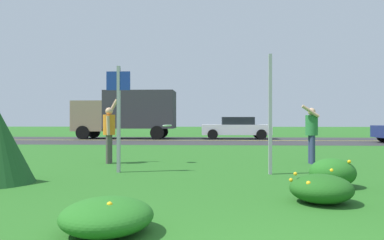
{
  "coord_description": "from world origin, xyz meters",
  "views": [
    {
      "loc": [
        -0.58,
        -2.09,
        1.22
      ],
      "look_at": [
        -1.07,
        7.28,
        1.23
      ],
      "focal_mm": 34.1,
      "sensor_mm": 36.0,
      "label": 1
    }
  ],
  "objects_px": {
    "person_catcher_green_shirt": "(311,130)",
    "frisbee_white": "(167,126)",
    "sign_post_near_path": "(119,108)",
    "car_white_center_left": "(236,128)",
    "sign_post_by_roadside": "(270,114)",
    "box_truck_tan": "(127,112)",
    "person_thrower_orange_shirt": "(109,130)"
  },
  "relations": [
    {
      "from": "car_white_center_left",
      "to": "person_catcher_green_shirt",
      "type": "bearing_deg",
      "value": -85.23
    },
    {
      "from": "sign_post_by_roadside",
      "to": "person_catcher_green_shirt",
      "type": "bearing_deg",
      "value": 54.51
    },
    {
      "from": "person_catcher_green_shirt",
      "to": "car_white_center_left",
      "type": "distance_m",
      "value": 13.87
    },
    {
      "from": "person_catcher_green_shirt",
      "to": "car_white_center_left",
      "type": "xyz_separation_m",
      "value": [
        -1.15,
        13.82,
        -0.2
      ]
    },
    {
      "from": "person_catcher_green_shirt",
      "to": "frisbee_white",
      "type": "relative_size",
      "value": 6.0
    },
    {
      "from": "sign_post_near_path",
      "to": "person_thrower_orange_shirt",
      "type": "xyz_separation_m",
      "value": [
        -0.72,
        1.78,
        -0.56
      ]
    },
    {
      "from": "person_catcher_green_shirt",
      "to": "frisbee_white",
      "type": "xyz_separation_m",
      "value": [
        -4.09,
        -0.05,
        0.13
      ]
    },
    {
      "from": "sign_post_near_path",
      "to": "car_white_center_left",
      "type": "height_order",
      "value": "sign_post_near_path"
    },
    {
      "from": "person_catcher_green_shirt",
      "to": "frisbee_white",
      "type": "bearing_deg",
      "value": -179.32
    },
    {
      "from": "person_thrower_orange_shirt",
      "to": "sign_post_by_roadside",
      "type": "bearing_deg",
      "value": -24.08
    },
    {
      "from": "person_thrower_orange_shirt",
      "to": "car_white_center_left",
      "type": "relative_size",
      "value": 0.41
    },
    {
      "from": "person_catcher_green_shirt",
      "to": "sign_post_by_roadside",
      "type": "bearing_deg",
      "value": -125.49
    },
    {
      "from": "frisbee_white",
      "to": "car_white_center_left",
      "type": "distance_m",
      "value": 14.18
    },
    {
      "from": "box_truck_tan",
      "to": "person_catcher_green_shirt",
      "type": "bearing_deg",
      "value": -58.51
    },
    {
      "from": "person_thrower_orange_shirt",
      "to": "car_white_center_left",
      "type": "height_order",
      "value": "person_thrower_orange_shirt"
    },
    {
      "from": "sign_post_by_roadside",
      "to": "frisbee_white",
      "type": "distance_m",
      "value": 3.32
    },
    {
      "from": "sign_post_near_path",
      "to": "sign_post_by_roadside",
      "type": "bearing_deg",
      "value": -1.95
    },
    {
      "from": "person_catcher_green_shirt",
      "to": "frisbee_white",
      "type": "height_order",
      "value": "person_catcher_green_shirt"
    },
    {
      "from": "sign_post_by_roadside",
      "to": "sign_post_near_path",
      "type": "bearing_deg",
      "value": 178.05
    },
    {
      "from": "box_truck_tan",
      "to": "car_white_center_left",
      "type": "bearing_deg",
      "value": 0.0
    },
    {
      "from": "sign_post_near_path",
      "to": "sign_post_by_roadside",
      "type": "xyz_separation_m",
      "value": [
        3.52,
        -0.12,
        -0.15
      ]
    },
    {
      "from": "sign_post_near_path",
      "to": "person_thrower_orange_shirt",
      "type": "relative_size",
      "value": 1.36
    },
    {
      "from": "car_white_center_left",
      "to": "box_truck_tan",
      "type": "distance_m",
      "value": 7.39
    },
    {
      "from": "person_thrower_orange_shirt",
      "to": "frisbee_white",
      "type": "distance_m",
      "value": 1.65
    },
    {
      "from": "frisbee_white",
      "to": "box_truck_tan",
      "type": "distance_m",
      "value": 14.56
    },
    {
      "from": "frisbee_white",
      "to": "sign_post_by_roadside",
      "type": "bearing_deg",
      "value": -38.19
    },
    {
      "from": "sign_post_near_path",
      "to": "box_truck_tan",
      "type": "height_order",
      "value": "box_truck_tan"
    },
    {
      "from": "car_white_center_left",
      "to": "box_truck_tan",
      "type": "xyz_separation_m",
      "value": [
        -7.32,
        -0.0,
        1.06
      ]
    },
    {
      "from": "sign_post_near_path",
      "to": "frisbee_white",
      "type": "distance_m",
      "value": 2.18
    },
    {
      "from": "person_thrower_orange_shirt",
      "to": "car_white_center_left",
      "type": "distance_m",
      "value": 14.75
    },
    {
      "from": "sign_post_by_roadside",
      "to": "car_white_center_left",
      "type": "xyz_separation_m",
      "value": [
        0.34,
        15.91,
        -0.63
      ]
    },
    {
      "from": "person_catcher_green_shirt",
      "to": "box_truck_tan",
      "type": "height_order",
      "value": "box_truck_tan"
    }
  ]
}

